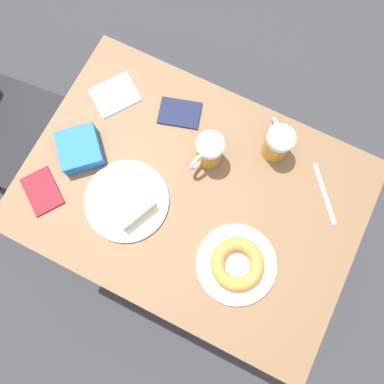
{
  "coord_description": "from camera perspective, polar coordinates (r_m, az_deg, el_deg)",
  "views": [
    {
      "loc": [
        -0.22,
        -0.11,
        1.77
      ],
      "look_at": [
        0.0,
        0.0,
        0.73
      ],
      "focal_mm": 35.0,
      "sensor_mm": 36.0,
      "label": 1
    }
  ],
  "objects": [
    {
      "name": "ground_plane",
      "position": [
        1.79,
        -0.0,
        -5.34
      ],
      "size": [
        8.0,
        8.0,
        0.0
      ],
      "primitive_type": "plane",
      "color": "#333338"
    },
    {
      "name": "table",
      "position": [
        1.16,
        -0.0,
        -0.99
      ],
      "size": [
        0.69,
        0.98,
        0.71
      ],
      "color": "brown",
      "rests_on": "ground_plane"
    },
    {
      "name": "plate_with_cake",
      "position": [
        1.08,
        -10.04,
        -1.18
      ],
      "size": [
        0.24,
        0.24,
        0.05
      ],
      "color": "silver",
      "rests_on": "table"
    },
    {
      "name": "plate_with_donut",
      "position": [
        1.05,
        6.84,
        -10.82
      ],
      "size": [
        0.23,
        0.23,
        0.05
      ],
      "color": "silver",
      "rests_on": "table"
    },
    {
      "name": "beer_mug_left",
      "position": [
        1.07,
        2.55,
        6.26
      ],
      "size": [
        0.12,
        0.08,
        0.11
      ],
      "color": "#C68C23",
      "rests_on": "table"
    },
    {
      "name": "beer_mug_center",
      "position": [
        1.1,
        12.84,
        7.34
      ],
      "size": [
        0.11,
        0.09,
        0.11
      ],
      "color": "#C68C23",
      "rests_on": "table"
    },
    {
      "name": "napkin_folded",
      "position": [
        1.22,
        -11.67,
        14.3
      ],
      "size": [
        0.17,
        0.17,
        0.0
      ],
      "rotation": [
        0.0,
        0.0,
        5.68
      ],
      "color": "white",
      "rests_on": "table"
    },
    {
      "name": "fork",
      "position": [
        1.15,
        19.53,
        -0.25
      ],
      "size": [
        0.15,
        0.13,
        0.0
      ],
      "rotation": [
        0.0,
        0.0,
        2.26
      ],
      "color": "silver",
      "rests_on": "table"
    },
    {
      "name": "passport_near_edge",
      "position": [
        1.17,
        -21.86,
        0.12
      ],
      "size": [
        0.14,
        0.15,
        0.01
      ],
      "rotation": [
        0.0,
        0.0,
        5.68
      ],
      "color": "maroon",
      "rests_on": "table"
    },
    {
      "name": "passport_far_edge",
      "position": [
        1.17,
        -1.88,
        11.94
      ],
      "size": [
        0.12,
        0.15,
        0.01
      ],
      "rotation": [
        0.0,
        0.0,
        0.29
      ],
      "color": "#141938",
      "rests_on": "table"
    },
    {
      "name": "blue_pouch",
      "position": [
        1.15,
        -16.72,
        6.3
      ],
      "size": [
        0.17,
        0.17,
        0.05
      ],
      "rotation": [
        0.0,
        0.0,
        0.76
      ],
      "color": "blue",
      "rests_on": "table"
    }
  ]
}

